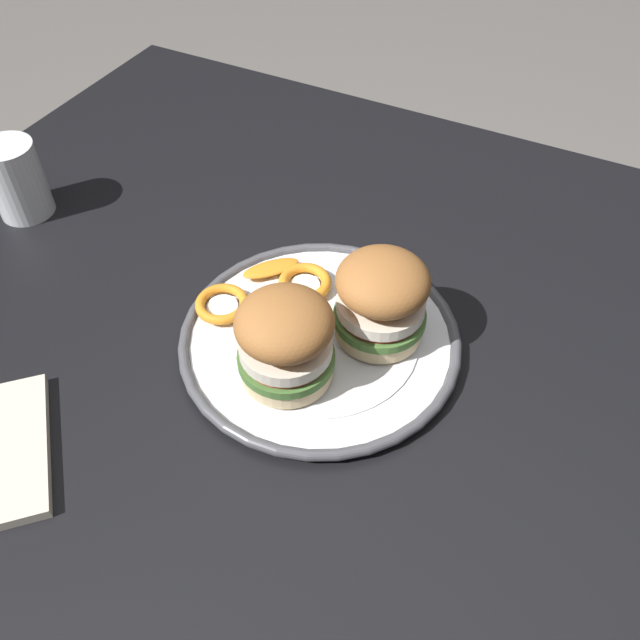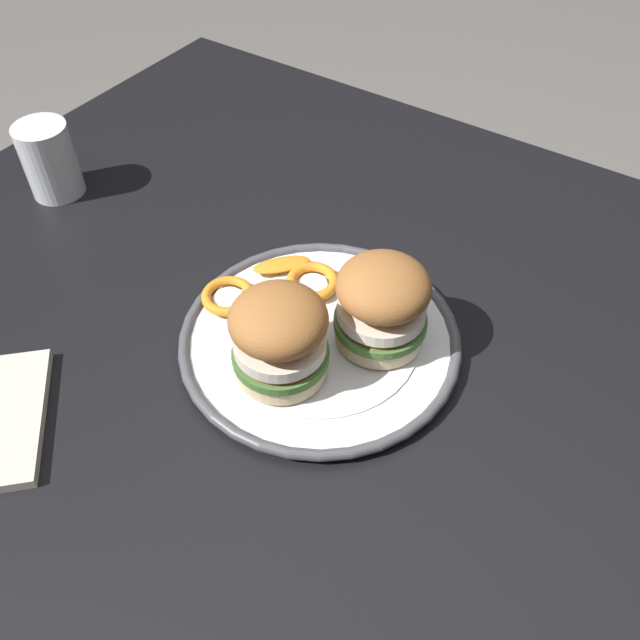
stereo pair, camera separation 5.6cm
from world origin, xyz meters
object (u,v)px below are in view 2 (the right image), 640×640
(dining_table, at_px, (387,403))
(dinner_plate, at_px, (320,339))
(sandwich_half_right, at_px, (279,336))
(sandwich_half_left, at_px, (380,305))
(drinking_glass, at_px, (54,162))

(dining_table, distance_m, dinner_plate, 0.13)
(dinner_plate, bearing_deg, dining_table, -155.82)
(dining_table, height_order, dinner_plate, dinner_plate)
(sandwich_half_right, bearing_deg, dinner_plate, -96.20)
(dinner_plate, bearing_deg, sandwich_half_right, 83.80)
(sandwich_half_left, xyz_separation_m, drinking_glass, (0.51, -0.01, -0.02))
(sandwich_half_right, height_order, drinking_glass, sandwich_half_right)
(dining_table, relative_size, sandwich_half_right, 10.17)
(dinner_plate, xyz_separation_m, sandwich_half_left, (-0.05, -0.03, 0.06))
(dining_table, xyz_separation_m, drinking_glass, (0.53, -0.00, 0.13))
(sandwich_half_left, bearing_deg, sandwich_half_right, 56.30)
(dining_table, distance_m, sandwich_half_right, 0.20)
(dining_table, xyz_separation_m, sandwich_half_left, (0.02, 0.00, 0.16))
(sandwich_half_right, relative_size, drinking_glass, 1.33)
(dinner_plate, height_order, sandwich_half_left, sandwich_half_left)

